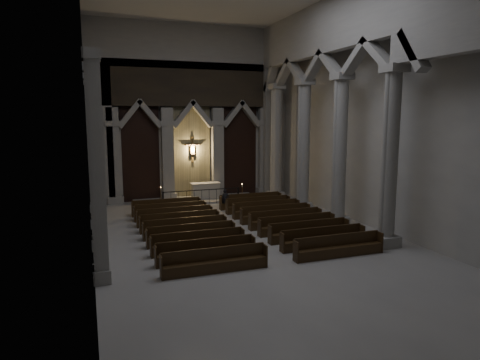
{
  "coord_description": "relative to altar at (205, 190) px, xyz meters",
  "views": [
    {
      "loc": [
        -7.02,
        -17.9,
        5.84
      ],
      "look_at": [
        0.46,
        3.0,
        2.51
      ],
      "focal_mm": 32.0,
      "sensor_mm": 36.0,
      "label": 1
    }
  ],
  "objects": [
    {
      "name": "right_arcade",
      "position": [
        4.84,
        -9.45,
        7.15
      ],
      "size": [
        1.0,
        24.0,
        12.0
      ],
      "color": "#99968F",
      "rests_on": "ground"
    },
    {
      "name": "left_pilasters",
      "position": [
        -7.41,
        -7.28,
        3.23
      ],
      "size": [
        0.6,
        13.0,
        8.03
      ],
      "color": "#99968F",
      "rests_on": "ground"
    },
    {
      "name": "pews",
      "position": [
        -0.66,
        -8.68,
        -0.38
      ],
      "size": [
        9.51,
        10.7,
        0.92
      ],
      "color": "black",
      "rests_on": "ground"
    },
    {
      "name": "candle_stand_left",
      "position": [
        -3.29,
        -1.05,
        -0.34
      ],
      "size": [
        0.21,
        0.21,
        1.26
      ],
      "color": "olive",
      "rests_on": "ground"
    },
    {
      "name": "sanctuary_step",
      "position": [
        -0.66,
        -0.18,
        -0.61
      ],
      "size": [
        8.5,
        2.6,
        0.15
      ],
      "primitive_type": "cube",
      "color": "#99968F",
      "rests_on": "ground"
    },
    {
      "name": "altar_rail",
      "position": [
        -0.66,
        -1.52,
        0.0
      ],
      "size": [
        5.23,
        0.09,
        1.03
      ],
      "color": "black",
      "rests_on": "ground"
    },
    {
      "name": "room",
      "position": [
        -0.66,
        -10.78,
        6.92
      ],
      "size": [
        24.0,
        24.1,
        12.0
      ],
      "color": "#A3A09A",
      "rests_on": "ground"
    },
    {
      "name": "candle_stand_right",
      "position": [
        2.09,
        -1.84,
        -0.33
      ],
      "size": [
        0.22,
        0.22,
        1.3
      ],
      "color": "olive",
      "rests_on": "ground"
    },
    {
      "name": "altar",
      "position": [
        0.0,
        0.0,
        0.0
      ],
      "size": [
        2.08,
        0.83,
        1.05
      ],
      "color": "#B8B2A2",
      "rests_on": "sanctuary_step"
    },
    {
      "name": "worshipper",
      "position": [
        0.29,
        -3.69,
        -0.02
      ],
      "size": [
        0.56,
        0.47,
        1.32
      ],
      "primitive_type": "imported",
      "rotation": [
        0.0,
        0.0,
        -0.39
      ],
      "color": "black",
      "rests_on": "ground"
    },
    {
      "name": "sanctuary_wall",
      "position": [
        -0.66,
        0.76,
        5.93
      ],
      "size": [
        14.0,
        0.77,
        12.0
      ],
      "color": "#99968F",
      "rests_on": "ground"
    }
  ]
}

